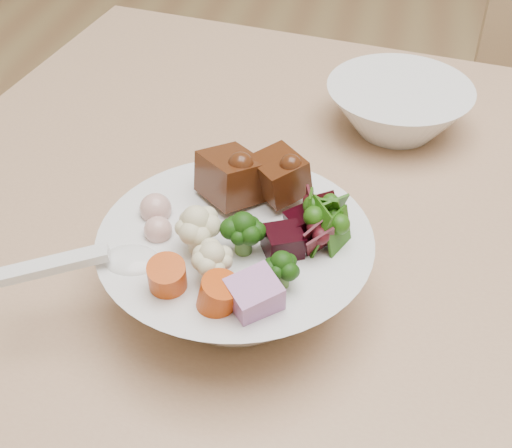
% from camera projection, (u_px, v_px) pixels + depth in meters
% --- Properties ---
extents(food_bowl, '(0.22, 0.22, 0.12)m').
position_uv_depth(food_bowl, '(238.00, 261.00, 0.58)').
color(food_bowl, white).
rests_on(food_bowl, dining_table).
extents(soup_spoon, '(0.13, 0.07, 0.03)m').
position_uv_depth(soup_spoon, '(111.00, 263.00, 0.54)').
color(soup_spoon, white).
rests_on(soup_spoon, food_bowl).
extents(side_bowl, '(0.16, 0.16, 0.05)m').
position_uv_depth(side_bowl, '(398.00, 108.00, 0.79)').
color(side_bowl, white).
rests_on(side_bowl, dining_table).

